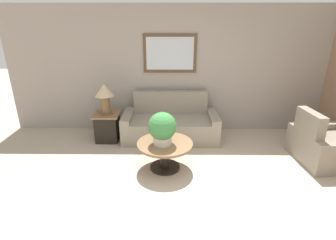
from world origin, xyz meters
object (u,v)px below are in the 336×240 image
Objects in this scene: couch_main at (170,124)px; armchair at (322,146)px; potted_plant_on_table at (162,128)px; side_table at (108,127)px; coffee_table at (165,150)px; table_lamp at (105,94)px.

couch_main and armchair have the same top height.
side_table is at bearing 135.84° from potted_plant_on_table.
armchair is 2.71m from coffee_table.
armchair is 2.04× the size of potted_plant_on_table.
side_table is 1.65m from potted_plant_on_table.
potted_plant_on_table reaches higher than couch_main.
coffee_table is at bearing -42.22° from table_lamp.
table_lamp is (-1.18, 1.07, 0.63)m from coffee_table.
side_table is (-1.18, 1.07, -0.04)m from coffee_table.
side_table reaches higher than coffee_table.
potted_plant_on_table is at bearing -95.71° from couch_main.
side_table is 1.09× the size of potted_plant_on_table.
side_table is (-3.87, 0.80, 0.00)m from armchair.
coffee_table is 1.58× the size of side_table.
couch_main is 3.64× the size of potted_plant_on_table.
table_lamp reaches higher than armchair.
couch_main is at bearing 64.83° from armchair.
potted_plant_on_table is at bearing 90.92° from armchair.
armchair is at bearing -19.74° from couch_main.
coffee_table is at bearing -94.05° from couch_main.
table_lamp is at bearing -173.99° from couch_main.
potted_plant_on_table reaches higher than armchair.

